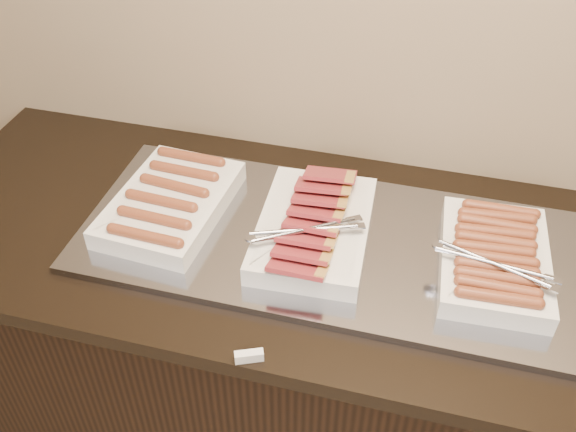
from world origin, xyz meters
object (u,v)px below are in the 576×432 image
Objects in this scene: dish_center at (313,227)px; dish_right at (495,258)px; warming_tray at (336,244)px; counter at (319,361)px; dish_left at (171,202)px.

dish_right is at bearing -3.04° from dish_center.
warming_tray is 3.01× the size of dish_center.
dish_center is 0.41m from dish_right.
counter is 0.46m from warming_tray.
dish_center is at bearing 3.26° from dish_left.
dish_right is at bearing -0.61° from counter.
warming_tray is 0.35m from dish_right.
warming_tray is (0.03, 0.00, 0.46)m from counter.
dish_right is at bearing 3.55° from dish_left.
dish_center is (-0.03, -0.00, 0.50)m from counter.
counter is 5.17× the size of dish_center.
dish_center is (0.36, -0.00, 0.00)m from dish_left.
warming_tray is at bearing 3.85° from dish_left.
dish_left is at bearing 180.00° from warming_tray.
warming_tray is 3.39× the size of dish_right.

